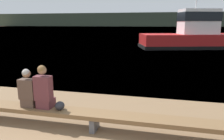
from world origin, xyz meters
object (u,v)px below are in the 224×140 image
person_left (28,91)px  shopping_bag (60,106)px  tugboat_red (194,36)px  bench_main (94,116)px  person_right (44,90)px

person_left → shopping_bag: 0.87m
shopping_bag → tugboat_red: tugboat_red is taller
shopping_bag → tugboat_red: bearing=74.3°
bench_main → tugboat_red: bearing=76.7°
bench_main → person_right: (-1.24, 0.00, 0.53)m
person_left → shopping_bag: (0.82, -0.03, -0.30)m
person_right → tugboat_red: tugboat_red is taller
shopping_bag → person_left: bearing=178.1°
person_left → shopping_bag: bearing=-1.9°
person_left → tugboat_red: tugboat_red is taller
bench_main → person_left: bearing=179.9°
person_right → shopping_bag: person_right is taller
person_right → shopping_bag: bearing=-3.4°
person_right → shopping_bag: 0.54m
bench_main → person_right: 1.35m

